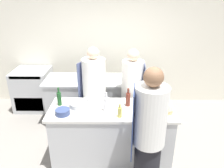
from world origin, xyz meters
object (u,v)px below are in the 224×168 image
chef_at_prep_near (148,137)px  bottle_wine (120,112)px  bowl_prep_small (63,112)px  bottle_cooking_oil (152,105)px  chef_at_pass_far (94,97)px  chef_at_stove (132,95)px  bottle_sauce (59,98)px  bottle_vinegar (149,112)px  bowl_wooden_salad (166,110)px  bottle_water (128,99)px  bowl_mixing_large (78,105)px  oven_range (34,89)px  bottle_olive_oil (106,104)px  bowl_ceramic_blue (150,102)px  cup (89,101)px

chef_at_prep_near → bottle_wine: bearing=44.9°
bowl_prep_small → bottle_cooking_oil: bearing=5.7°
chef_at_prep_near → chef_at_pass_far: chef_at_prep_near is taller
chef_at_prep_near → bottle_cooking_oil: (0.13, 0.62, 0.12)m
chef_at_stove → bowl_prep_small: (-1.05, -0.84, 0.13)m
bottle_sauce → bowl_prep_small: bottle_sauce is taller
bottle_vinegar → bowl_wooden_salad: size_ratio=0.92×
bottle_water → bowl_mixing_large: bottle_water is taller
chef_at_prep_near → oven_range: bearing=50.6°
chef_at_prep_near → bowl_mixing_large: chef_at_prep_near is taller
bottle_wine → bowl_wooden_salad: size_ratio=0.99×
bowl_wooden_salad → bottle_cooking_oil: bearing=166.1°
chef_at_prep_near → bottle_wine: 0.56m
chef_at_pass_far → bottle_olive_oil: (0.22, -0.55, 0.17)m
chef_at_stove → bowl_ceramic_blue: chef_at_stove is taller
bottle_olive_oil → bottle_wine: size_ratio=1.46×
bottle_olive_oil → cup: (-0.27, 0.21, -0.07)m
chef_at_prep_near → bottle_cooking_oil: 0.64m
bottle_water → bottle_vinegar: bearing=-50.1°
bottle_water → bowl_ceramic_blue: (0.36, 0.08, -0.09)m
bowl_mixing_large → chef_at_stove: bearing=35.3°
chef_at_pass_far → bottle_olive_oil: chef_at_pass_far is taller
chef_at_prep_near → bottle_cooking_oil: size_ratio=7.26×
bottle_cooking_oil → cup: (-0.94, 0.19, -0.05)m
bottle_cooking_oil → bottle_sauce: bottle_sauce is taller
bowl_ceramic_blue → bowl_wooden_salad: (0.18, -0.27, 0.00)m
oven_range → bottle_cooking_oil: bottle_cooking_oil is taller
bottle_olive_oil → bowl_ceramic_blue: size_ratio=1.32×
bottle_cooking_oil → bottle_sauce: size_ratio=0.86×
chef_at_prep_near → bottle_sauce: (-1.26, 0.77, 0.14)m
bowl_mixing_large → bottle_wine: bearing=-24.0°
bottle_olive_oil → bottle_water: 0.36m
chef_at_stove → bowl_prep_small: size_ratio=8.10×
chef_at_prep_near → bowl_mixing_large: (-0.97, 0.71, 0.06)m
cup → chef_at_pass_far: bearing=82.4°
chef_at_stove → bottle_sauce: chef_at_stove is taller
bottle_olive_oil → cup: bearing=142.2°
bottle_sauce → bowl_wooden_salad: bearing=-7.2°
chef_at_pass_far → bowl_wooden_salad: 1.24m
bowl_prep_small → bowl_ceramic_blue: size_ratio=0.93×
bottle_olive_oil → bowl_mixing_large: size_ratio=1.13×
bottle_vinegar → bottle_wine: size_ratio=0.92×
bottle_olive_oil → bottle_vinegar: size_ratio=1.59×
bottle_vinegar → bowl_prep_small: bearing=177.6°
bowl_wooden_salad → chef_at_stove: bearing=119.3°
oven_range → bottle_wine: bearing=-44.9°
oven_range → bottle_sauce: size_ratio=3.18×
chef_at_prep_near → bowl_prep_small: 1.25m
bottle_vinegar → bowl_wooden_salad: bearing=25.9°
chef_at_stove → bottle_wine: size_ratio=8.30×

